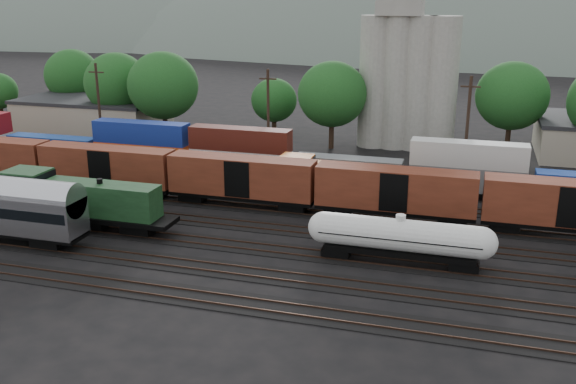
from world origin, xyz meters
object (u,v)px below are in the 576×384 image
(green_locomotive, at_px, (71,199))
(tank_car_a, at_px, (400,237))
(orange_locomotive, at_px, (335,178))
(grain_silo, at_px, (407,67))

(green_locomotive, relative_size, tank_car_a, 1.23)
(orange_locomotive, distance_m, grain_silo, 27.75)
(orange_locomotive, height_order, grain_silo, grain_silo)
(orange_locomotive, bearing_deg, tank_car_a, -60.29)
(tank_car_a, relative_size, grain_silo, 0.52)
(green_locomotive, height_order, grain_silo, grain_silo)
(orange_locomotive, relative_size, grain_silo, 0.58)
(orange_locomotive, bearing_deg, green_locomotive, -145.19)
(green_locomotive, relative_size, orange_locomotive, 1.09)
(green_locomotive, xyz_separation_m, tank_car_a, (30.13, -0.00, -0.40))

